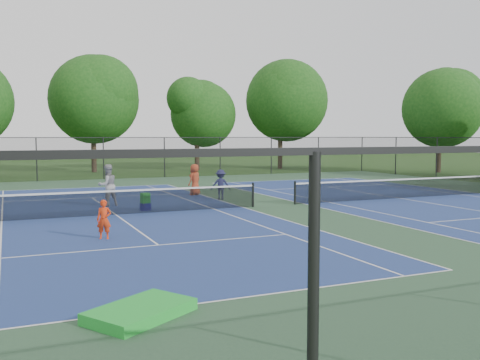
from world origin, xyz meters
name	(u,v)px	position (x,y,z in m)	size (l,w,h in m)	color
ground	(274,206)	(0.00, 0.00, 0.00)	(140.00, 140.00, 0.00)	#234716
court_pad	(274,206)	(0.00, 0.00, 0.00)	(36.00, 36.00, 0.01)	#284830
tennis_court_left	(116,213)	(-7.00, 0.00, 0.10)	(12.00, 23.83, 1.07)	navy
tennis_court_right	(399,197)	(7.00, 0.00, 0.10)	(12.00, 23.83, 1.07)	navy
perimeter_fence	(274,170)	(0.00, 0.00, 1.60)	(36.08, 36.08, 3.02)	black
tree_back_b	(93,95)	(-4.00, 26.00, 6.60)	(7.60, 7.60, 10.03)	#2D2116
tree_back_c	(197,110)	(5.00, 25.00, 5.48)	(6.00, 6.00, 8.40)	#2D2116
tree_back_d	(280,97)	(13.00, 24.00, 6.82)	(7.80, 7.80, 10.37)	#2D2116
tree_side_e	(440,104)	(23.00, 14.00, 5.81)	(6.60, 6.60, 8.87)	#2D2116
child_player	(104,219)	(-8.24, -4.81, 0.60)	(0.43, 0.29, 1.19)	red
instructor	(108,185)	(-6.82, 2.85, 0.93)	(0.90, 0.70, 1.86)	#9C9C9E
bystander_b	(221,185)	(-1.35, 3.09, 0.74)	(0.95, 0.55, 1.47)	#1B1C3D
bystander_c	(195,180)	(-1.85, 5.51, 0.82)	(0.80, 0.52, 1.64)	#98361B
ball_crate	(145,207)	(-5.64, 0.77, 0.16)	(0.37, 0.32, 0.32)	navy
ball_hopper	(145,198)	(-5.64, 0.77, 0.53)	(0.34, 0.28, 0.42)	green
green_tarp	(140,311)	(-8.86, -12.17, 0.11)	(1.77, 1.08, 0.20)	green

